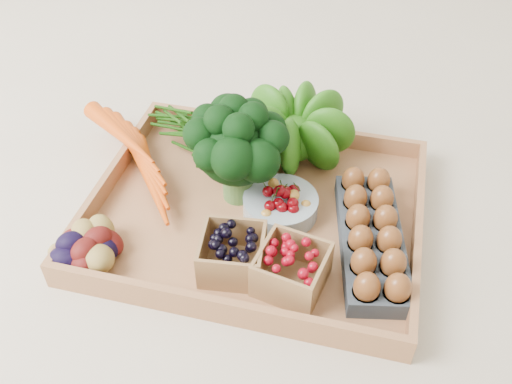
% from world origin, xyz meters
% --- Properties ---
extents(ground, '(4.00, 4.00, 0.00)m').
position_xyz_m(ground, '(0.00, 0.00, 0.00)').
color(ground, beige).
rests_on(ground, ground).
extents(tray, '(0.55, 0.45, 0.01)m').
position_xyz_m(tray, '(0.00, 0.00, 0.01)').
color(tray, '#A87046').
rests_on(tray, ground).
extents(carrots, '(0.24, 0.17, 0.06)m').
position_xyz_m(carrots, '(-0.22, 0.05, 0.04)').
color(carrots, '#D7490B').
rests_on(carrots, tray).
extents(lettuce, '(0.14, 0.14, 0.14)m').
position_xyz_m(lettuce, '(0.03, 0.17, 0.09)').
color(lettuce, '#1C5A0E').
rests_on(lettuce, tray).
extents(broccoli, '(0.18, 0.18, 0.14)m').
position_xyz_m(broccoli, '(-0.04, 0.03, 0.08)').
color(broccoli, black).
rests_on(broccoli, tray).
extents(cherry_bowl, '(0.13, 0.13, 0.03)m').
position_xyz_m(cherry_bowl, '(0.04, 0.01, 0.03)').
color(cherry_bowl, '#8C9EA5').
rests_on(cherry_bowl, tray).
extents(egg_carton, '(0.15, 0.29, 0.03)m').
position_xyz_m(egg_carton, '(0.20, -0.04, 0.03)').
color(egg_carton, '#333941').
rests_on(egg_carton, tray).
extents(potatoes, '(0.13, 0.13, 0.07)m').
position_xyz_m(potatoes, '(-0.23, -0.16, 0.05)').
color(potatoes, '#410C0A').
rests_on(potatoes, tray).
extents(punnet_blackberry, '(0.11, 0.11, 0.07)m').
position_xyz_m(punnet_blackberry, '(-0.00, -0.13, 0.05)').
color(punnet_blackberry, black).
rests_on(punnet_blackberry, tray).
extents(punnet_raspberry, '(0.11, 0.11, 0.07)m').
position_xyz_m(punnet_raspberry, '(0.09, -0.14, 0.05)').
color(punnet_raspberry, maroon).
rests_on(punnet_raspberry, tray).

